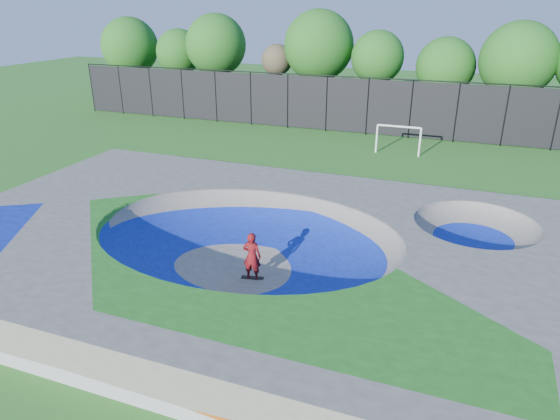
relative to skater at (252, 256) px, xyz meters
The scene contains 7 objects.
ground 1.19m from the skater, 128.59° to the left, with size 120.00×120.00×0.00m, color #26661C.
skate_deck 0.82m from the skater, 128.59° to the left, with size 22.00×14.00×1.50m, color gray.
skater is the anchor object (origin of this frame).
skateboard 0.85m from the skater, ahead, with size 0.78×0.22×0.05m, color black.
soccer_goal 17.41m from the skater, 82.21° to the left, with size 2.77×0.12×1.83m.
fence 21.68m from the skater, 91.35° to the left, with size 48.09×0.09×4.04m.
treeline 26.90m from the skater, 90.57° to the left, with size 52.89×7.21×8.43m.
Camera 1 is at (6.65, -14.27, 8.76)m, focal length 32.00 mm.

